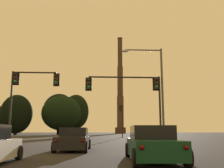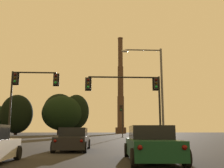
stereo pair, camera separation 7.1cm
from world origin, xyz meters
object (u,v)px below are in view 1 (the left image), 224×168
(traffic_light_overhead_left, at_px, (27,89))
(traffic_light_overhead_right, at_px, (135,91))
(sedan_center_lane_front, at_px, (74,140))
(smokestack, at_px, (120,95))
(traffic_light_far_right, at_px, (122,116))
(sedan_right_lane_second, at_px, (152,144))
(street_lamp, at_px, (156,84))

(traffic_light_overhead_left, height_order, traffic_light_overhead_right, traffic_light_overhead_left)
(sedan_center_lane_front, relative_size, smokestack, 0.08)
(sedan_center_lane_front, height_order, traffic_light_far_right, traffic_light_far_right)
(sedan_right_lane_second, xyz_separation_m, smokestack, (10.72, 137.65, 21.36))
(sedan_center_lane_front, relative_size, traffic_light_far_right, 0.72)
(sedan_center_lane_front, xyz_separation_m, traffic_light_far_right, (6.45, 36.60, 3.62))
(traffic_light_overhead_left, height_order, traffic_light_far_right, traffic_light_overhead_left)
(sedan_center_lane_front, bearing_deg, traffic_light_overhead_left, 125.97)
(street_lamp, bearing_deg, sedan_right_lane_second, -103.75)
(traffic_light_overhead_right, bearing_deg, sedan_right_lane_second, -95.09)
(traffic_light_overhead_right, relative_size, smokestack, 0.12)
(street_lamp, bearing_deg, traffic_light_far_right, 90.71)
(traffic_light_overhead_left, xyz_separation_m, smokestack, (19.58, 124.15, 16.92))
(street_lamp, xyz_separation_m, smokestack, (7.64, 125.05, 16.52))
(traffic_light_overhead_right, bearing_deg, sedan_center_lane_front, -127.41)
(sedan_right_lane_second, height_order, traffic_light_overhead_right, traffic_light_overhead_right)
(sedan_center_lane_front, height_order, traffic_light_overhead_right, traffic_light_overhead_right)
(sedan_center_lane_front, relative_size, traffic_light_overhead_right, 0.68)
(sedan_right_lane_second, distance_m, sedan_center_lane_front, 7.18)
(sedan_center_lane_front, distance_m, smokestack, 134.03)
(traffic_light_overhead_right, relative_size, street_lamp, 0.78)
(sedan_right_lane_second, relative_size, street_lamp, 0.54)
(traffic_light_overhead_left, xyz_separation_m, traffic_light_far_right, (11.57, 29.22, -0.82))
(smokestack, bearing_deg, traffic_light_overhead_right, -94.39)
(traffic_light_overhead_left, height_order, smokestack, smokestack)
(sedan_right_lane_second, height_order, smokestack, smokestack)
(traffic_light_overhead_left, relative_size, traffic_light_far_right, 1.03)
(sedan_right_lane_second, distance_m, street_lamp, 13.85)
(traffic_light_overhead_right, distance_m, smokestack, 126.73)
(sedan_right_lane_second, distance_m, traffic_light_overhead_left, 16.75)
(sedan_center_lane_front, height_order, traffic_light_overhead_left, traffic_light_overhead_left)
(traffic_light_far_right, relative_size, street_lamp, 0.74)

